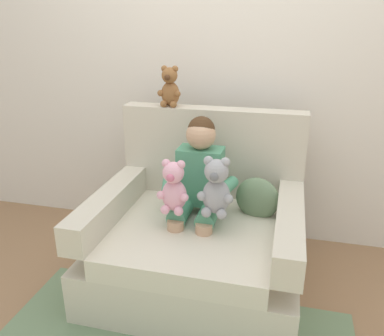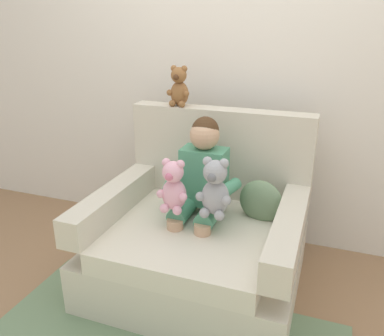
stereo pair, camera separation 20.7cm
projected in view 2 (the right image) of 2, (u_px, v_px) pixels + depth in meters
The scene contains 8 objects.
ground_plane at pixel (197, 283), 2.39m from camera, with size 8.00×8.00×0.00m, color #936D4C.
back_wall at pixel (236, 52), 2.59m from camera, with size 6.00×0.10×2.60m, color silver.
armchair at pixel (201, 236), 2.33m from camera, with size 1.16×1.01×0.99m.
seated_child at pixel (200, 183), 2.25m from camera, with size 0.45×0.39×0.82m.
plush_pink at pixel (173, 187), 2.10m from camera, with size 0.18×0.14×0.30m.
plush_grey at pixel (215, 189), 2.04m from camera, with size 0.19×0.16×0.32m.
plush_brown_on_backrest at pixel (179, 87), 2.46m from camera, with size 0.15×0.12×0.25m.
throw_pillow at pixel (261, 202), 2.27m from camera, with size 0.26×0.12×0.26m, color slate.
Camera 2 is at (0.66, -1.87, 1.50)m, focal length 36.71 mm.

